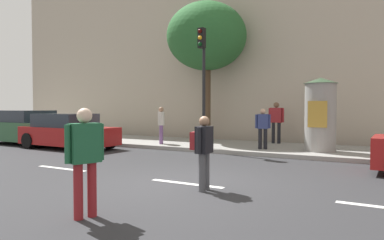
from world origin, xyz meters
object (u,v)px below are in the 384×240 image
Objects in this scene: pedestrian_near_pole at (263,126)px; parked_car_red at (26,128)px; poster_column at (320,114)px; parked_car_silver at (68,132)px; traffic_light at (203,68)px; street_tree at (206,37)px; pedestrian_in_dark_shirt at (203,147)px; pedestrian_with_bag at (276,119)px; pedestrian_with_backpack at (161,122)px; pedestrian_in_light_jacket at (85,153)px.

pedestrian_near_pole reaches higher than parked_car_red.
poster_column is at bearing 11.53° from parked_car_red.
parked_car_silver is (-7.47, -2.51, -0.32)m from pedestrian_near_pole.
street_tree is at bearing 114.85° from traffic_light.
pedestrian_in_dark_shirt is 0.36× the size of parked_car_silver.
poster_column is 1.46× the size of pedestrian_with_bag.
pedestrian_near_pole is at bearing -85.28° from pedestrian_with_bag.
poster_column is 1.65× the size of pedestrian_with_backpack.
pedestrian_near_pole reaches higher than pedestrian_in_dark_shirt.
parked_car_red is at bearing -168.47° from poster_column.
pedestrian_in_dark_shirt is 0.86× the size of pedestrian_with_bag.
poster_column reaches higher than pedestrian_with_bag.
pedestrian_near_pole is at bearing 20.04° from traffic_light.
poster_column reaches higher than pedestrian_with_backpack.
pedestrian_with_bag is 11.38m from parked_car_red.
street_tree is 10.55m from pedestrian_in_dark_shirt.
traffic_light is 2.69× the size of pedestrian_in_light_jacket.
pedestrian_near_pole is (2.11, 0.77, -2.16)m from traffic_light.
parked_car_red is 1.10× the size of parked_car_silver.
pedestrian_near_pole is at bearing 91.18° from pedestrian_in_light_jacket.
poster_column is 6.39m from pedestrian_with_backpack.
pedestrian_in_dark_shirt is 1.01× the size of pedestrian_near_pole.
pedestrian_with_bag reaches higher than pedestrian_in_light_jacket.
pedestrian_near_pole is 7.89m from parked_car_silver.
parked_car_silver is at bearing -6.03° from parked_car_red.
poster_column is at bearing 81.08° from pedestrian_in_dark_shirt.
pedestrian_with_backpack is 6.54m from parked_car_red.
poster_column is 0.61× the size of parked_car_silver.
pedestrian_in_dark_shirt is 8.84m from pedestrian_with_bag.
parked_car_red is (-8.51, -1.41, -2.42)m from traffic_light.
poster_column is 9.48m from pedestrian_in_light_jacket.
parked_car_silver is (-5.36, -1.74, -2.48)m from traffic_light.
traffic_light is at bearing -13.41° from pedestrian_with_backpack.
traffic_light is at bearing -159.96° from pedestrian_near_pole.
poster_column is 1.71× the size of pedestrian_in_dark_shirt.
traffic_light reaches higher than pedestrian_in_dark_shirt.
pedestrian_near_pole is at bearing 18.56° from parked_car_silver.
street_tree is at bearing 31.92° from parked_car_red.
parked_car_red is (-10.62, -2.18, -0.26)m from pedestrian_near_pole.
pedestrian_in_dark_shirt is (-1.07, -6.80, -0.57)m from poster_column.
poster_column is 6.91m from pedestrian_in_dark_shirt.
pedestrian_with_bag reaches higher than parked_car_silver.
parked_car_silver is (-3.96, -4.76, -4.29)m from street_tree.
traffic_light is 6.79m from pedestrian_in_dark_shirt.
pedestrian_in_light_jacket is (-1.77, -9.30, -0.47)m from poster_column.
pedestrian_with_bag is 0.42× the size of parked_car_silver.
parked_car_red is (-12.58, -2.57, -0.71)m from poster_column.
street_tree is 4.13× the size of pedestrian_with_backpack.
pedestrian_with_backpack is at bearing -109.37° from street_tree.
traffic_light is 4.16m from pedestrian_with_bag.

